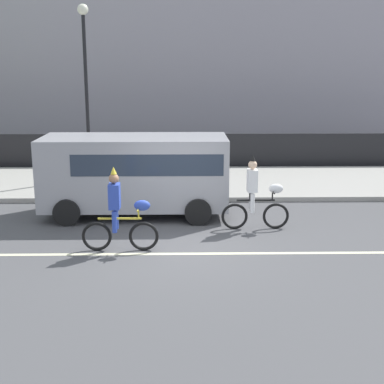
# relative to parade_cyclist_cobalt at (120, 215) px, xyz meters

# --- Properties ---
(ground_plane) EXTENTS (80.00, 80.00, 0.00)m
(ground_plane) POSITION_rel_parade_cyclist_cobalt_xyz_m (1.30, 0.25, -0.84)
(ground_plane) COLOR #4C4C4F
(road_centre_line) EXTENTS (36.00, 0.14, 0.01)m
(road_centre_line) POSITION_rel_parade_cyclist_cobalt_xyz_m (1.30, -0.25, -0.84)
(road_centre_line) COLOR beige
(road_centre_line) RESTS_ON ground
(sidewalk_curb) EXTENTS (60.00, 5.00, 0.15)m
(sidewalk_curb) POSITION_rel_parade_cyclist_cobalt_xyz_m (1.30, 6.75, -0.77)
(sidewalk_curb) COLOR #9E9B93
(sidewalk_curb) RESTS_ON ground
(fence_line) EXTENTS (40.00, 0.08, 1.40)m
(fence_line) POSITION_rel_parade_cyclist_cobalt_xyz_m (1.30, 9.65, -0.14)
(fence_line) COLOR black
(fence_line) RESTS_ON ground
(building_backdrop) EXTENTS (28.00, 8.00, 7.82)m
(building_backdrop) POSITION_rel_parade_cyclist_cobalt_xyz_m (-0.12, 18.25, 3.07)
(building_backdrop) COLOR #99939E
(building_backdrop) RESTS_ON ground
(parade_cyclist_cobalt) EXTENTS (1.72, 0.50, 1.92)m
(parade_cyclist_cobalt) POSITION_rel_parade_cyclist_cobalt_xyz_m (0.00, 0.00, 0.00)
(parade_cyclist_cobalt) COLOR black
(parade_cyclist_cobalt) RESTS_ON ground
(parade_cyclist_zebra) EXTENTS (1.72, 0.50, 1.92)m
(parade_cyclist_zebra) POSITION_rel_parade_cyclist_cobalt_xyz_m (3.24, 1.57, 0.00)
(parade_cyclist_zebra) COLOR black
(parade_cyclist_zebra) RESTS_ON ground
(parked_van_grey) EXTENTS (5.00, 2.22, 2.18)m
(parked_van_grey) POSITION_rel_parade_cyclist_cobalt_xyz_m (0.16, 2.95, 0.44)
(parked_van_grey) COLOR #99999E
(parked_van_grey) RESTS_ON ground
(street_lamp_post) EXTENTS (0.36, 0.36, 5.86)m
(street_lamp_post) POSITION_rel_parade_cyclist_cobalt_xyz_m (-1.87, 7.11, 3.15)
(street_lamp_post) COLOR black
(street_lamp_post) RESTS_ON sidewalk_curb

